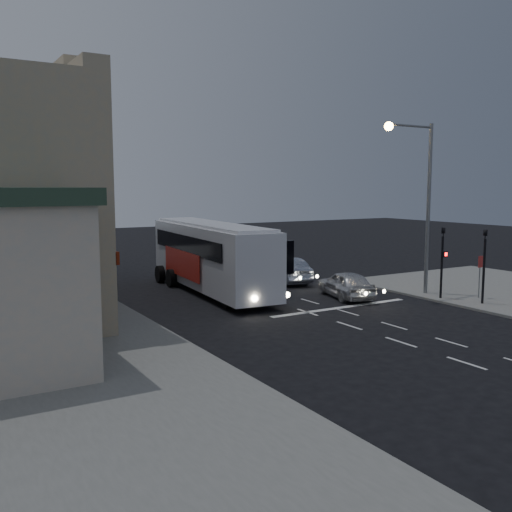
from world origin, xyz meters
TOP-DOWN VIEW (x-y plane):
  - ground at (0.00, 0.00)m, footprint 120.00×120.00m
  - road_markings at (1.29, 3.31)m, footprint 8.00×30.55m
  - tour_bus at (-1.56, 8.99)m, footprint 3.61×12.72m
  - car_suv at (3.80, 3.80)m, footprint 2.70×4.55m
  - car_sedan_a at (3.79, 9.53)m, footprint 2.34×4.77m
  - car_sedan_b at (4.68, 14.65)m, footprint 3.06×5.76m
  - car_sedan_c at (4.02, 20.91)m, footprint 3.62×5.26m
  - car_extra at (4.54, 27.31)m, footprint 2.61×4.90m
  - traffic_signal_main at (7.60, 0.78)m, footprint 0.25×0.35m
  - traffic_signal_side at (8.30, -1.20)m, footprint 0.18×0.15m
  - regulatory_sign at (9.30, -0.24)m, footprint 0.45×0.12m
  - streetlight at (7.34, 2.20)m, footprint 3.32×0.44m
  - street_tree at (-8.21, 15.02)m, footprint 4.00×4.00m

SIDE VIEW (x-z plane):
  - ground at x=0.00m, z-range 0.00..0.00m
  - road_markings at x=1.29m, z-range 0.00..0.01m
  - car_sedan_c at x=4.02m, z-range 0.00..1.33m
  - car_suv at x=3.80m, z-range 0.00..1.45m
  - car_sedan_a at x=3.79m, z-range 0.00..1.50m
  - car_extra at x=4.54m, z-range 0.00..1.54m
  - car_sedan_b at x=4.68m, z-range 0.00..1.59m
  - regulatory_sign at x=9.30m, z-range 0.50..2.70m
  - tour_bus at x=-1.56m, z-range 0.16..4.01m
  - traffic_signal_main at x=7.60m, z-range 0.37..4.47m
  - traffic_signal_side at x=8.30m, z-range 0.37..4.47m
  - street_tree at x=-8.21m, z-range 1.40..7.60m
  - streetlight at x=7.34m, z-range 1.23..10.23m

